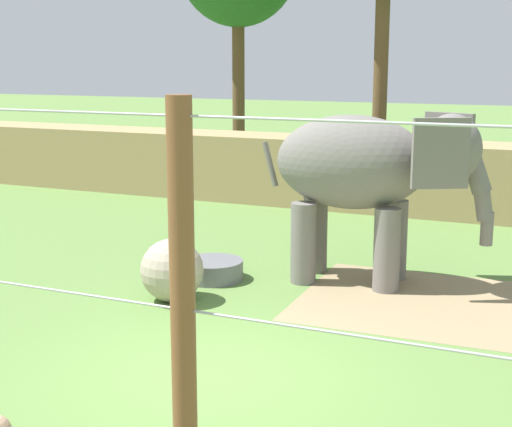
# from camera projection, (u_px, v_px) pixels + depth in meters

# --- Properties ---
(ground_plane) EXTENTS (120.00, 120.00, 0.00)m
(ground_plane) POSITION_uv_depth(u_px,v_px,m) (211.00, 374.00, 9.46)
(ground_plane) COLOR #5B7F3D
(dirt_patch) EXTENTS (4.55, 3.66, 0.01)m
(dirt_patch) POSITION_uv_depth(u_px,v_px,m) (439.00, 304.00, 12.17)
(dirt_patch) COLOR #937F5B
(dirt_patch) RESTS_ON ground
(embankment_wall) EXTENTS (36.00, 1.80, 1.81)m
(embankment_wall) POSITION_uv_depth(u_px,v_px,m) (413.00, 177.00, 19.38)
(embankment_wall) COLOR tan
(embankment_wall) RESTS_ON ground
(elephant) EXTENTS (4.05, 1.76, 3.00)m
(elephant) POSITION_uv_depth(u_px,v_px,m) (369.00, 171.00, 12.98)
(elephant) COLOR slate
(elephant) RESTS_ON ground
(enrichment_ball) EXTENTS (1.03, 1.03, 1.03)m
(enrichment_ball) POSITION_uv_depth(u_px,v_px,m) (172.00, 270.00, 12.24)
(enrichment_ball) COLOR tan
(enrichment_ball) RESTS_ON ground
(cable_fence) EXTENTS (11.18, 0.19, 3.63)m
(cable_fence) POSITION_uv_depth(u_px,v_px,m) (17.00, 313.00, 6.21)
(cable_fence) COLOR brown
(cable_fence) RESTS_ON ground
(water_tub) EXTENTS (1.10, 1.10, 0.35)m
(water_tub) POSITION_uv_depth(u_px,v_px,m) (212.00, 269.00, 13.51)
(water_tub) COLOR slate
(water_tub) RESTS_ON ground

